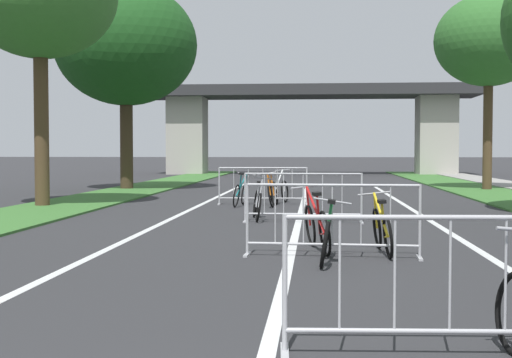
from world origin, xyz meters
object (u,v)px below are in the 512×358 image
(tree_left_cypress_far, at_px, (126,45))
(bicycle_green_0, at_px, (326,237))
(bicycle_red_4, at_px, (317,226))
(crowd_barrier_nearest, at_px, (450,286))
(bicycle_white_2, at_px, (279,191))
(bicycle_teal_3, at_px, (241,193))
(crowd_barrier_fourth, at_px, (263,186))
(bicycle_orange_8, at_px, (273,193))
(bicycle_yellow_7, at_px, (382,230))
(bicycle_silver_6, at_px, (257,203))
(tree_right_pine_near, at_px, (489,41))
(crowd_barrier_second, at_px, (332,221))
(crowd_barrier_third, at_px, (303,198))

(tree_left_cypress_far, distance_m, bicycle_green_0, 19.29)
(tree_left_cypress_far, relative_size, bicycle_red_4, 4.53)
(bicycle_red_4, bearing_deg, crowd_barrier_nearest, -90.98)
(bicycle_white_2, xyz_separation_m, bicycle_teal_3, (-1.01, -0.92, -0.00))
(crowd_barrier_fourth, xyz_separation_m, bicycle_orange_8, (0.30, -0.45, -0.16))
(bicycle_yellow_7, distance_m, bicycle_orange_8, 8.90)
(crowd_barrier_fourth, bearing_deg, bicycle_teal_3, -137.13)
(tree_left_cypress_far, height_order, bicycle_orange_8, tree_left_cypress_far)
(tree_left_cypress_far, relative_size, bicycle_silver_6, 4.69)
(crowd_barrier_fourth, xyz_separation_m, bicycle_teal_3, (-0.57, -0.53, -0.16))
(bicycle_white_2, distance_m, bicycle_orange_8, 0.86)
(tree_left_cypress_far, xyz_separation_m, tree_right_pine_near, (13.73, 0.53, 0.07))
(crowd_barrier_fourth, bearing_deg, bicycle_silver_6, -87.35)
(bicycle_teal_3, height_order, bicycle_orange_8, bicycle_orange_8)
(bicycle_white_2, xyz_separation_m, bicycle_silver_6, (-0.25, -4.61, -0.01))
(crowd_barrier_nearest, bearing_deg, bicycle_silver_6, 102.76)
(bicycle_silver_6, bearing_deg, tree_right_pine_near, -131.69)
(bicycle_teal_3, bearing_deg, bicycle_yellow_7, -63.83)
(bicycle_red_4, bearing_deg, bicycle_green_0, -94.59)
(tree_right_pine_near, bearing_deg, crowd_barrier_fourth, -136.28)
(tree_right_pine_near, height_order, crowd_barrier_nearest, tree_right_pine_near)
(bicycle_white_2, bearing_deg, bicycle_orange_8, -85.33)
(crowd_barrier_nearest, relative_size, bicycle_white_2, 1.51)
(crowd_barrier_fourth, distance_m, bicycle_white_2, 0.61)
(bicycle_white_2, bearing_deg, tree_right_pine_near, 57.67)
(bicycle_white_2, bearing_deg, bicycle_silver_6, -79.21)
(crowd_barrier_fourth, bearing_deg, crowd_barrier_second, -79.82)
(bicycle_orange_8, bearing_deg, bicycle_yellow_7, 107.47)
(crowd_barrier_nearest, distance_m, bicycle_teal_3, 14.03)
(bicycle_green_0, xyz_separation_m, bicycle_orange_8, (-1.31, 9.53, 0.02))
(crowd_barrier_nearest, xyz_separation_m, crowd_barrier_fourth, (-2.46, 14.22, 0.00))
(tree_left_cypress_far, height_order, crowd_barrier_nearest, tree_left_cypress_far)
(bicycle_red_4, relative_size, bicycle_silver_6, 1.04)
(crowd_barrier_second, height_order, bicycle_green_0, crowd_barrier_second)
(tree_right_pine_near, xyz_separation_m, crowd_barrier_fourth, (-7.92, -7.58, -5.09))
(bicycle_green_0, bearing_deg, bicycle_red_4, 99.48)
(crowd_barrier_second, xyz_separation_m, bicycle_red_4, (-0.22, 0.56, -0.14))
(crowd_barrier_fourth, distance_m, bicycle_silver_6, 4.23)
(bicycle_green_0, bearing_deg, bicycle_orange_8, 100.52)
(bicycle_green_0, distance_m, bicycle_yellow_7, 1.22)
(bicycle_white_2, xyz_separation_m, bicycle_red_4, (1.05, -9.31, 0.02))
(tree_right_pine_near, distance_m, crowd_barrier_second, 18.86)
(crowd_barrier_second, relative_size, bicycle_teal_3, 1.59)
(bicycle_white_2, xyz_separation_m, bicycle_orange_8, (-0.14, -0.84, 0.00))
(tree_right_pine_near, relative_size, bicycle_yellow_7, 4.41)
(bicycle_teal_3, height_order, bicycle_red_4, bicycle_red_4)
(bicycle_orange_8, bearing_deg, bicycle_green_0, 101.37)
(crowd_barrier_third, bearing_deg, bicycle_orange_8, 101.85)
(crowd_barrier_second, bearing_deg, crowd_barrier_fourth, 100.18)
(bicycle_yellow_7, height_order, bicycle_orange_8, bicycle_orange_8)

